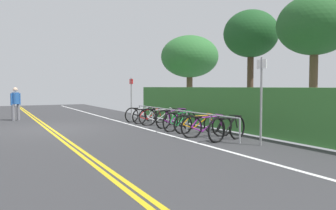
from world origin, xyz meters
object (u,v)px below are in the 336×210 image
object	(u,v)px
bicycle_5	(198,124)
tree_mid	(251,35)
bicycle_0	(141,114)
bicycle_3	(174,118)
tree_near_left	(190,57)
tree_far_right	(315,26)
pedestrian	(16,102)
bicycle_1	(150,116)
bicycle_7	(227,129)
bike_rack	(177,114)
sign_post_far	(261,93)
bicycle_6	(207,126)
sign_post_near	(131,94)
bicycle_4	(180,121)
bicycle_2	(160,117)

from	to	relation	value
bicycle_5	tree_mid	size ratio (longest dim) A/B	0.35
bicycle_0	bicycle_3	world-z (taller)	bicycle_3
tree_near_left	tree_far_right	xyz separation A→B (m)	(8.71, -0.04, 0.42)
pedestrian	tree_near_left	size ratio (longest dim) A/B	0.34
bicycle_1	bicycle_5	bearing A→B (deg)	2.43
bicycle_7	bike_rack	bearing A→B (deg)	179.74
bicycle_1	sign_post_far	distance (m)	6.58
bicycle_1	sign_post_far	bearing A→B (deg)	3.00
bicycle_3	bicycle_5	world-z (taller)	bicycle_3
bicycle_3	bicycle_5	xyz separation A→B (m)	(1.77, -0.01, -0.03)
bike_rack	pedestrian	xyz separation A→B (m)	(-6.32, -5.16, 0.33)
bicycle_0	tree_near_left	size ratio (longest dim) A/B	0.37
bicycle_6	tree_far_right	distance (m)	5.51
bicycle_3	bicycle_6	size ratio (longest dim) A/B	1.00
bicycle_1	sign_post_near	bearing A→B (deg)	-174.81
sign_post_near	bike_rack	bearing A→B (deg)	3.14
bicycle_0	bicycle_1	world-z (taller)	bicycle_0
bicycle_1	bicycle_7	distance (m)	5.39
bicycle_0	tree_mid	bearing A→B (deg)	56.97
tree_mid	bicycle_4	bearing A→B (deg)	-76.97
bicycle_3	bicycle_4	world-z (taller)	bicycle_3
pedestrian	sign_post_near	world-z (taller)	sign_post_near
sign_post_far	tree_mid	bearing A→B (deg)	141.88
bicycle_3	bicycle_6	xyz separation A→B (m)	(2.69, -0.26, -0.01)
bicycle_1	sign_post_far	world-z (taller)	sign_post_far
pedestrian	sign_post_far	world-z (taller)	sign_post_far
bicycle_4	tree_near_left	world-z (taller)	tree_near_left
bicycle_2	tree_mid	size ratio (longest dim) A/B	0.35
sign_post_far	tree_near_left	xyz separation A→B (m)	(-10.26, 3.92, 1.91)
tree_far_right	tree_near_left	bearing A→B (deg)	179.74
bicycle_6	tree_near_left	xyz separation A→B (m)	(-8.31, 4.35, 2.98)
bike_rack	bicycle_7	xyz separation A→B (m)	(3.09, -0.01, -0.19)
tree_near_left	bicycle_5	bearing A→B (deg)	-29.05
bicycle_5	bicycle_6	world-z (taller)	bicycle_6
bicycle_5	sign_post_far	distance (m)	3.07
bicycle_7	sign_post_near	bearing A→B (deg)	-178.32
bike_rack	bicycle_3	xyz separation A→B (m)	(-0.46, 0.10, -0.19)
bicycle_7	sign_post_near	distance (m)	7.25
bike_rack	tree_far_right	world-z (taller)	tree_far_right
bicycle_1	bicycle_6	xyz separation A→B (m)	(4.53, -0.09, 0.02)
bicycle_2	tree_mid	bearing A→B (deg)	76.97
tree_mid	bike_rack	bearing A→B (deg)	-83.19
bike_rack	bicycle_3	world-z (taller)	bicycle_3
bicycle_1	tree_near_left	size ratio (longest dim) A/B	0.37
sign_post_near	bicycle_3	bearing A→B (deg)	5.13
bike_rack	sign_post_far	bearing A→B (deg)	3.82
bicycle_3	bicycle_6	bearing A→B (deg)	-5.43
bicycle_1	sign_post_near	xyz separation A→B (m)	(-1.80, -0.16, 0.90)
pedestrian	sign_post_near	xyz separation A→B (m)	(2.21, 4.94, 0.34)
tree_mid	tree_far_right	size ratio (longest dim) A/B	1.01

